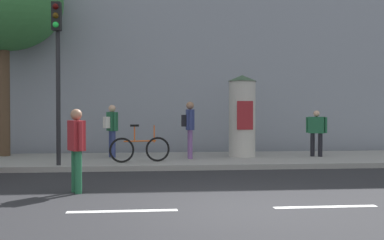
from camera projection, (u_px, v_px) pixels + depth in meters
name	position (u px, v px, depth m)	size (l,w,h in m)	color
ground_plane	(226.00, 209.00, 7.79)	(80.00, 80.00, 0.00)	#232326
sidewalk_curb	(188.00, 160.00, 14.75)	(36.00, 4.00, 0.15)	gray
lane_markings	(226.00, 209.00, 7.79)	(25.80, 0.16, 0.01)	silver
building_backdrop	(177.00, 26.00, 19.62)	(36.00, 5.00, 10.36)	gray
traffic_light	(57.00, 57.00, 12.57)	(0.24, 0.45, 4.38)	black
poster_column	(242.00, 115.00, 15.10)	(0.94, 0.94, 2.64)	#B2ADA3
street_tree	(4.00, 2.00, 15.23)	(3.81, 3.81, 6.69)	#4C3826
pedestrian_with_bag	(76.00, 144.00, 9.31)	(0.40, 0.54, 1.68)	#1E5938
pedestrian_tallest	(111.00, 126.00, 14.89)	(0.49, 0.54, 1.67)	navy
pedestrian_in_light_jacket	(189.00, 124.00, 14.47)	(0.38, 0.61, 1.77)	#724C84
pedestrian_with_backpack	(316.00, 129.00, 15.15)	(0.59, 0.46, 1.49)	black
bicycle_leaning	(140.00, 149.00, 13.48)	(1.75, 0.42, 1.09)	black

